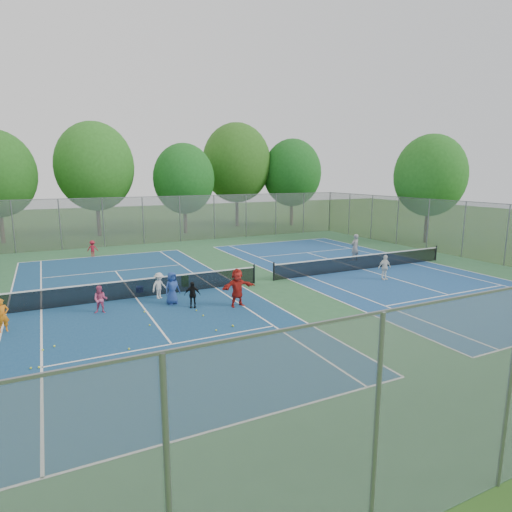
% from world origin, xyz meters
% --- Properties ---
extents(ground, '(120.00, 120.00, 0.00)m').
position_xyz_m(ground, '(0.00, 0.00, 0.00)').
color(ground, '#285119').
rests_on(ground, ground).
extents(court_pad, '(32.00, 32.00, 0.01)m').
position_xyz_m(court_pad, '(0.00, 0.00, 0.01)').
color(court_pad, '#2E6139').
rests_on(court_pad, ground).
extents(court_left, '(10.97, 23.77, 0.01)m').
position_xyz_m(court_left, '(-7.00, 0.00, 0.02)').
color(court_left, navy).
rests_on(court_left, court_pad).
extents(court_right, '(10.97, 23.77, 0.01)m').
position_xyz_m(court_right, '(7.00, 0.00, 0.02)').
color(court_right, navy).
rests_on(court_right, court_pad).
extents(net_left, '(12.87, 0.10, 0.91)m').
position_xyz_m(net_left, '(-7.00, 0.00, 0.46)').
color(net_left, black).
rests_on(net_left, ground).
extents(net_right, '(12.87, 0.10, 0.91)m').
position_xyz_m(net_right, '(7.00, 0.00, 0.46)').
color(net_right, black).
rests_on(net_right, ground).
extents(fence_north, '(32.00, 0.10, 4.00)m').
position_xyz_m(fence_north, '(0.00, 16.00, 2.00)').
color(fence_north, gray).
rests_on(fence_north, ground).
extents(fence_east, '(0.10, 32.00, 4.00)m').
position_xyz_m(fence_east, '(16.00, 0.00, 2.00)').
color(fence_east, gray).
rests_on(fence_east, ground).
extents(tree_nl, '(7.20, 7.20, 10.69)m').
position_xyz_m(tree_nl, '(-6.00, 23.00, 6.54)').
color(tree_nl, '#443326').
rests_on(tree_nl, ground).
extents(tree_nc, '(6.00, 6.00, 8.85)m').
position_xyz_m(tree_nc, '(2.00, 21.00, 5.39)').
color(tree_nc, '#443326').
rests_on(tree_nc, ground).
extents(tree_nr, '(7.60, 7.60, 11.42)m').
position_xyz_m(tree_nr, '(9.00, 24.00, 7.04)').
color(tree_nr, '#443326').
rests_on(tree_nr, ground).
extents(tree_ne, '(6.60, 6.60, 9.77)m').
position_xyz_m(tree_ne, '(15.00, 22.00, 5.97)').
color(tree_ne, '#443326').
rests_on(tree_ne, ground).
extents(tree_side_e, '(6.00, 6.00, 9.20)m').
position_xyz_m(tree_side_e, '(19.00, 6.00, 5.74)').
color(tree_side_e, '#443326').
rests_on(tree_side_e, ground).
extents(ball_crate, '(0.39, 0.39, 0.29)m').
position_xyz_m(ball_crate, '(-6.62, 0.98, 0.15)').
color(ball_crate, '#1638A8').
rests_on(ball_crate, ground).
extents(ball_hopper, '(0.32, 0.32, 0.61)m').
position_xyz_m(ball_hopper, '(-4.22, 1.03, 0.30)').
color(ball_hopper, '#268D3C').
rests_on(ball_hopper, ground).
extents(student_a, '(0.56, 0.45, 1.31)m').
position_xyz_m(student_a, '(-12.39, -2.36, 0.66)').
color(student_a, orange).
rests_on(student_a, ground).
extents(student_b, '(0.71, 0.63, 1.22)m').
position_xyz_m(student_b, '(-8.78, -1.65, 0.61)').
color(student_b, '#D0507C').
rests_on(student_b, ground).
extents(student_c, '(0.96, 0.81, 1.28)m').
position_xyz_m(student_c, '(-5.99, -0.60, 0.64)').
color(student_c, silver).
rests_on(student_c, ground).
extents(student_d, '(0.77, 0.54, 1.21)m').
position_xyz_m(student_d, '(-5.01, -2.68, 0.61)').
color(student_d, black).
rests_on(student_d, ground).
extents(student_e, '(0.84, 0.66, 1.52)m').
position_xyz_m(student_e, '(-5.66, -1.73, 0.76)').
color(student_e, navy).
rests_on(student_e, ground).
extents(student_f, '(1.65, 0.61, 1.75)m').
position_xyz_m(student_f, '(-3.12, -3.39, 0.88)').
color(student_f, red).
rests_on(student_f, ground).
extents(child_far_baseline, '(0.86, 0.64, 1.18)m').
position_xyz_m(child_far_baseline, '(-7.71, 12.03, 0.59)').
color(child_far_baseline, '#AF1929').
rests_on(child_far_baseline, ground).
extents(instructor, '(0.73, 0.53, 1.85)m').
position_xyz_m(instructor, '(8.35, 2.48, 0.92)').
color(instructor, gray).
rests_on(instructor, ground).
extents(teen_court_b, '(0.86, 0.39, 1.44)m').
position_xyz_m(teen_court_b, '(6.34, -2.57, 0.72)').
color(teen_court_b, white).
rests_on(teen_court_b, ground).
extents(tennis_ball_0, '(0.07, 0.07, 0.07)m').
position_xyz_m(tennis_ball_0, '(-7.28, -4.20, 0.03)').
color(tennis_ball_0, '#C2D331').
rests_on(tennis_ball_0, ground).
extents(tennis_ball_1, '(0.07, 0.07, 0.07)m').
position_xyz_m(tennis_ball_1, '(-5.03, -3.26, 0.03)').
color(tennis_ball_1, '#A9C92E').
rests_on(tennis_ball_1, ground).
extents(tennis_ball_2, '(0.07, 0.07, 0.07)m').
position_xyz_m(tennis_ball_2, '(-8.43, -6.22, 0.03)').
color(tennis_ball_2, '#BFD732').
rests_on(tennis_ball_2, ground).
extents(tennis_ball_3, '(0.07, 0.07, 0.07)m').
position_xyz_m(tennis_ball_3, '(-11.19, -6.43, 0.03)').
color(tennis_ball_3, yellow).
rests_on(tennis_ball_3, ground).
extents(tennis_ball_4, '(0.07, 0.07, 0.07)m').
position_xyz_m(tennis_ball_4, '(-7.11, -2.45, 0.03)').
color(tennis_ball_4, '#BDD631').
rests_on(tennis_ball_4, ground).
extents(tennis_ball_5, '(0.07, 0.07, 0.07)m').
position_xyz_m(tennis_ball_5, '(-4.36, -5.78, 0.03)').
color(tennis_ball_5, '#9EC12D').
rests_on(tennis_ball_5, ground).
extents(tennis_ball_6, '(0.07, 0.07, 0.07)m').
position_xyz_m(tennis_ball_6, '(-11.41, -6.38, 0.03)').
color(tennis_ball_6, '#ACC52D').
rests_on(tennis_ball_6, ground).
extents(tennis_ball_7, '(0.07, 0.07, 0.07)m').
position_xyz_m(tennis_ball_7, '(-5.13, -5.90, 0.03)').
color(tennis_ball_7, yellow).
rests_on(tennis_ball_7, ground).
extents(tennis_ball_8, '(0.07, 0.07, 0.07)m').
position_xyz_m(tennis_ball_8, '(-10.71, -4.83, 0.03)').
color(tennis_ball_8, '#D4EB36').
rests_on(tennis_ball_8, ground).
extents(tennis_ball_9, '(0.07, 0.07, 0.07)m').
position_xyz_m(tennis_ball_9, '(-4.36, -5.72, 0.03)').
color(tennis_ball_9, '#CCD331').
rests_on(tennis_ball_9, ground).
extents(tennis_ball_10, '(0.07, 0.07, 0.07)m').
position_xyz_m(tennis_ball_10, '(-5.00, -4.05, 0.03)').
color(tennis_ball_10, '#CCDA32').
rests_on(tennis_ball_10, ground).
extents(tennis_ball_11, '(0.07, 0.07, 0.07)m').
position_xyz_m(tennis_ball_11, '(-11.07, -5.01, 0.03)').
color(tennis_ball_11, '#B3DB32').
rests_on(tennis_ball_11, ground).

